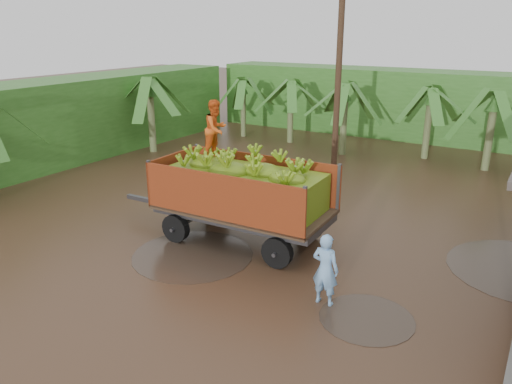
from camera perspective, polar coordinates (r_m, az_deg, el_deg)
ground at (r=13.95m, az=7.16°, el=-6.48°), size 100.00×100.00×0.00m
hedge_north at (r=28.79m, az=17.09°, el=9.60°), size 22.00×3.00×3.60m
hedge_west at (r=24.96m, az=-19.25°, el=8.13°), size 3.00×18.00×3.60m
banana_trailer at (r=13.88m, az=-1.57°, el=0.12°), size 6.83×2.52×3.91m
man_blue at (r=11.05m, az=7.93°, el=-8.75°), size 0.61×0.41×1.66m
utility_pole at (r=19.89m, az=9.41°, el=13.34°), size 1.20×0.24×8.19m
banana_plants at (r=21.35m, az=9.13°, el=7.30°), size 23.92×20.87×3.99m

